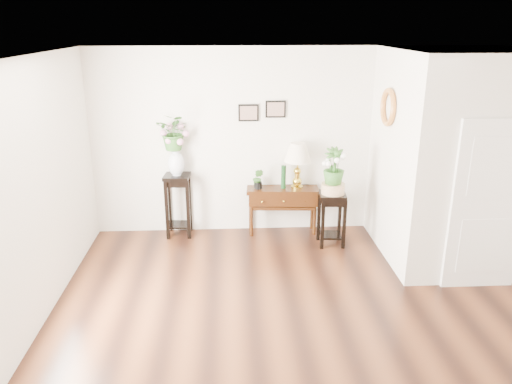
{
  "coord_description": "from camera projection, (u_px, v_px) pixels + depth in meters",
  "views": [
    {
      "loc": [
        -0.95,
        -4.58,
        3.12
      ],
      "look_at": [
        -0.62,
        1.3,
        1.1
      ],
      "focal_mm": 35.0,
      "sensor_mm": 36.0,
      "label": 1
    }
  ],
  "objects": [
    {
      "name": "floor",
      "position": [
        320.0,
        326.0,
        5.39
      ],
      "size": [
        6.0,
        5.5,
        0.02
      ],
      "primitive_type": "cube",
      "color": "#532A16",
      "rests_on": "ground"
    },
    {
      "name": "ceiling",
      "position": [
        333.0,
        59.0,
        4.48
      ],
      "size": [
        6.0,
        5.5,
        0.02
      ],
      "primitive_type": "cube",
      "color": "white",
      "rests_on": "ground"
    },
    {
      "name": "wall_back",
      "position": [
        292.0,
        142.0,
        7.53
      ],
      "size": [
        6.0,
        0.02,
        2.8
      ],
      "primitive_type": "cube",
      "color": "white",
      "rests_on": "ground"
    },
    {
      "name": "wall_left",
      "position": [
        16.0,
        211.0,
        4.77
      ],
      "size": [
        0.02,
        5.5,
        2.8
      ],
      "primitive_type": "cube",
      "color": "white",
      "rests_on": "ground"
    },
    {
      "name": "partition",
      "position": [
        455.0,
        156.0,
        6.72
      ],
      "size": [
        1.8,
        1.95,
        2.8
      ],
      "primitive_type": "cube",
      "color": "white",
      "rests_on": "floor"
    },
    {
      "name": "door",
      "position": [
        488.0,
        207.0,
        5.89
      ],
      "size": [
        0.9,
        0.05,
        2.1
      ],
      "primitive_type": "cube",
      "color": "white",
      "rests_on": "floor"
    },
    {
      "name": "art_print_left",
      "position": [
        249.0,
        113.0,
        7.33
      ],
      "size": [
        0.3,
        0.02,
        0.25
      ],
      "primitive_type": "cube",
      "color": "black",
      "rests_on": "wall_back"
    },
    {
      "name": "art_print_right",
      "position": [
        276.0,
        109.0,
        7.34
      ],
      "size": [
        0.3,
        0.02,
        0.25
      ],
      "primitive_type": "cube",
      "color": "black",
      "rests_on": "wall_back"
    },
    {
      "name": "wall_ornament",
      "position": [
        388.0,
        107.0,
        6.58
      ],
      "size": [
        0.07,
        0.51,
        0.51
      ],
      "primitive_type": "torus",
      "rotation": [
        0.0,
        1.57,
        0.0
      ],
      "color": "orange",
      "rests_on": "partition"
    },
    {
      "name": "console_table",
      "position": [
        282.0,
        210.0,
        7.69
      ],
      "size": [
        1.11,
        0.44,
        0.73
      ],
      "primitive_type": "cube",
      "rotation": [
        0.0,
        0.0,
        -0.07
      ],
      "color": "black",
      "rests_on": "floor"
    },
    {
      "name": "table_lamp",
      "position": [
        297.0,
        166.0,
        7.47
      ],
      "size": [
        0.45,
        0.45,
        0.71
      ],
      "primitive_type": "cube",
      "rotation": [
        0.0,
        0.0,
        0.12
      ],
      "color": "gold",
      "rests_on": "console_table"
    },
    {
      "name": "green_vase",
      "position": [
        283.0,
        177.0,
        7.52
      ],
      "size": [
        0.09,
        0.09,
        0.36
      ],
      "primitive_type": "cylinder",
      "rotation": [
        0.0,
        0.0,
        0.23
      ],
      "color": "#113617",
      "rests_on": "console_table"
    },
    {
      "name": "potted_plant",
      "position": [
        258.0,
        179.0,
        7.5
      ],
      "size": [
        0.2,
        0.18,
        0.29
      ],
      "primitive_type": "imported",
      "rotation": [
        0.0,
        0.0,
        -0.4
      ],
      "color": "#2E6324",
      "rests_on": "console_table"
    },
    {
      "name": "plant_stand_a",
      "position": [
        178.0,
        205.0,
        7.57
      ],
      "size": [
        0.4,
        0.4,
        0.96
      ],
      "primitive_type": "cube",
      "rotation": [
        0.0,
        0.0,
        -0.08
      ],
      "color": "black",
      "rests_on": "floor"
    },
    {
      "name": "porcelain_vase",
      "position": [
        176.0,
        160.0,
        7.34
      ],
      "size": [
        0.3,
        0.3,
        0.43
      ],
      "primitive_type": null,
      "rotation": [
        0.0,
        0.0,
        -0.25
      ],
      "color": "silver",
      "rests_on": "plant_stand_a"
    },
    {
      "name": "lily_arrangement",
      "position": [
        174.0,
        130.0,
        7.19
      ],
      "size": [
        0.6,
        0.57,
        0.54
      ],
      "primitive_type": "imported",
      "rotation": [
        0.0,
        0.0,
        -0.36
      ],
      "color": "#2E6324",
      "rests_on": "porcelain_vase"
    },
    {
      "name": "plant_stand_b",
      "position": [
        331.0,
        219.0,
        7.26
      ],
      "size": [
        0.41,
        0.41,
        0.79
      ],
      "primitive_type": "cube",
      "rotation": [
        0.0,
        0.0,
        -0.1
      ],
      "color": "black",
      "rests_on": "floor"
    },
    {
      "name": "ceramic_bowl",
      "position": [
        333.0,
        188.0,
        7.11
      ],
      "size": [
        0.37,
        0.37,
        0.15
      ],
      "primitive_type": "cylinder",
      "rotation": [
        0.0,
        0.0,
        0.11
      ],
      "color": "beige",
      "rests_on": "plant_stand_b"
    },
    {
      "name": "narcissus",
      "position": [
        334.0,
        167.0,
        7.01
      ],
      "size": [
        0.36,
        0.36,
        0.55
      ],
      "primitive_type": "imported",
      "rotation": [
        0.0,
        0.0,
        0.17
      ],
      "color": "#2E6324",
      "rests_on": "ceramic_bowl"
    }
  ]
}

